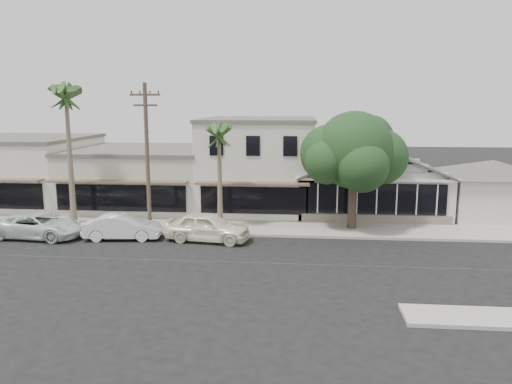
# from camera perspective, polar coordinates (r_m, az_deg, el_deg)

# --- Properties ---
(ground) EXTENTS (140.00, 140.00, 0.00)m
(ground) POSITION_cam_1_polar(r_m,az_deg,el_deg) (24.89, 4.67, -8.22)
(ground) COLOR black
(ground) RESTS_ON ground
(sidewalk_north) EXTENTS (90.00, 3.50, 0.15)m
(sidewalk_north) POSITION_cam_1_polar(r_m,az_deg,el_deg) (32.40, -9.49, -3.85)
(sidewalk_north) COLOR #9E9991
(sidewalk_north) RESTS_ON ground
(corner_shop) EXTENTS (10.40, 8.60, 5.10)m
(corner_shop) POSITION_cam_1_polar(r_m,az_deg,el_deg) (36.79, 12.79, 1.73)
(corner_shop) COLOR silver
(corner_shop) RESTS_ON ground
(side_cottage) EXTENTS (6.00, 6.00, 3.00)m
(side_cottage) POSITION_cam_1_polar(r_m,az_deg,el_deg) (37.99, 25.27, -0.44)
(side_cottage) COLOR silver
(side_cottage) RESTS_ON ground
(row_building_near) EXTENTS (8.00, 10.00, 6.50)m
(row_building_near) POSITION_cam_1_polar(r_m,az_deg,el_deg) (37.54, 0.42, 3.12)
(row_building_near) COLOR silver
(row_building_near) RESTS_ON ground
(row_building_midnear) EXTENTS (10.00, 10.00, 4.20)m
(row_building_midnear) POSITION_cam_1_polar(r_m,az_deg,el_deg) (39.49, -12.71, 1.54)
(row_building_midnear) COLOR #AFAA9D
(row_building_midnear) RESTS_ON ground
(row_building_midfar) EXTENTS (11.00, 10.00, 5.00)m
(row_building_midfar) POSITION_cam_1_polar(r_m,az_deg,el_deg) (43.84, -25.91, 2.12)
(row_building_midfar) COLOR silver
(row_building_midfar) RESTS_ON ground
(utility_pole) EXTENTS (1.80, 0.24, 9.00)m
(utility_pole) POSITION_cam_1_polar(r_m,az_deg,el_deg) (30.41, -12.32, 4.17)
(utility_pole) COLOR brown
(utility_pole) RESTS_ON ground
(car_0) EXTENTS (5.10, 2.62, 1.66)m
(car_0) POSITION_cam_1_polar(r_m,az_deg,el_deg) (28.76, -5.57, -3.99)
(car_0) COLOR white
(car_0) RESTS_ON ground
(car_1) EXTENTS (4.56, 2.01, 1.46)m
(car_1) POSITION_cam_1_polar(r_m,az_deg,el_deg) (30.05, -15.02, -3.88)
(car_1) COLOR white
(car_1) RESTS_ON ground
(car_2) EXTENTS (5.44, 2.87, 1.46)m
(car_2) POSITION_cam_1_polar(r_m,az_deg,el_deg) (31.97, -23.58, -3.55)
(car_2) COLOR silver
(car_2) RESTS_ON ground
(shade_tree) EXTENTS (6.65, 6.01, 7.38)m
(shade_tree) POSITION_cam_1_polar(r_m,az_deg,el_deg) (31.16, 11.00, 4.48)
(shade_tree) COLOR #48362B
(shade_tree) RESTS_ON ground
(palm_east) EXTENTS (3.17, 3.17, 6.99)m
(palm_east) POSITION_cam_1_polar(r_m,az_deg,el_deg) (30.42, -4.23, 6.55)
(palm_east) COLOR #726651
(palm_east) RESTS_ON ground
(palm_mid) EXTENTS (3.40, 3.40, 9.48)m
(palm_mid) POSITION_cam_1_polar(r_m,az_deg,el_deg) (33.82, -20.89, 10.03)
(palm_mid) COLOR #726651
(palm_mid) RESTS_ON ground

